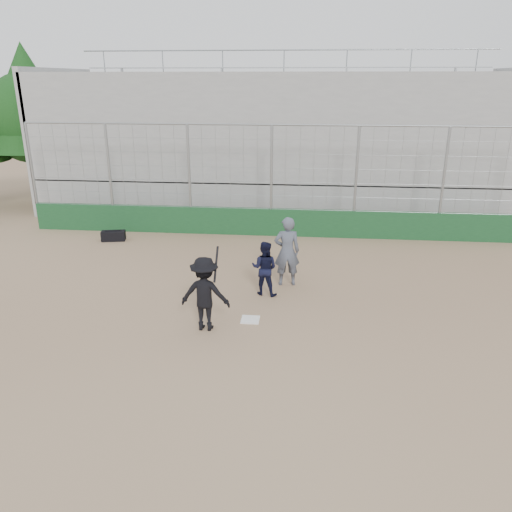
# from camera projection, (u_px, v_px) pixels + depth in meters

# --- Properties ---
(ground) EXTENTS (90.00, 90.00, 0.00)m
(ground) POSITION_uv_depth(u_px,v_px,m) (250.00, 320.00, 12.05)
(ground) COLOR brown
(ground) RESTS_ON ground
(home_plate) EXTENTS (0.44, 0.44, 0.02)m
(home_plate) POSITION_uv_depth(u_px,v_px,m) (250.00, 320.00, 12.05)
(home_plate) COLOR white
(home_plate) RESTS_ON ground
(backstop) EXTENTS (18.10, 0.25, 4.04)m
(backstop) POSITION_uv_depth(u_px,v_px,m) (271.00, 210.00, 18.29)
(backstop) COLOR #133D1E
(backstop) RESTS_ON ground
(bleachers) EXTENTS (20.25, 6.70, 6.98)m
(bleachers) POSITION_uv_depth(u_px,v_px,m) (279.00, 140.00, 22.27)
(bleachers) COLOR gray
(bleachers) RESTS_ON ground
(tree_left) EXTENTS (4.48, 4.48, 7.00)m
(tree_left) POSITION_uv_depth(u_px,v_px,m) (29.00, 106.00, 21.91)
(tree_left) COLOR #3A2215
(tree_left) RESTS_ON ground
(batter_at_plate) EXTENTS (1.16, 0.78, 1.91)m
(batter_at_plate) POSITION_uv_depth(u_px,v_px,m) (205.00, 294.00, 11.37)
(batter_at_plate) COLOR black
(batter_at_plate) RESTS_ON ground
(catcher_crouched) EXTENTS (0.85, 0.74, 1.03)m
(catcher_crouched) POSITION_uv_depth(u_px,v_px,m) (264.00, 277.00, 13.31)
(catcher_crouched) COLOR black
(catcher_crouched) RESTS_ON ground
(umpire) EXTENTS (0.78, 0.58, 1.78)m
(umpire) POSITION_uv_depth(u_px,v_px,m) (287.00, 255.00, 13.85)
(umpire) COLOR #4B515F
(umpire) RESTS_ON ground
(equipment_bag) EXTENTS (0.89, 0.52, 0.39)m
(equipment_bag) POSITION_uv_depth(u_px,v_px,m) (113.00, 236.00, 17.91)
(equipment_bag) COLOR black
(equipment_bag) RESTS_ON ground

